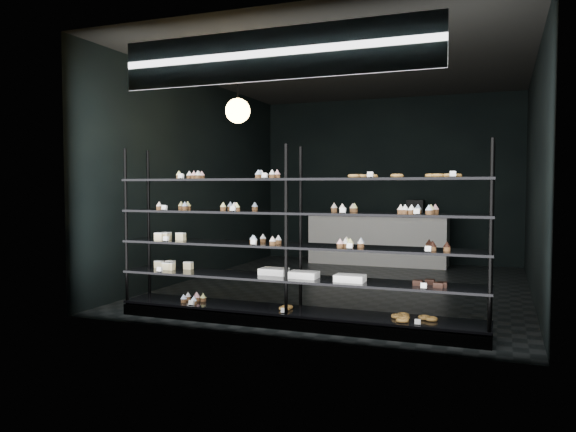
% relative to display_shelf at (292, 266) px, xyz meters
% --- Properties ---
extents(room, '(5.01, 6.01, 3.20)m').
position_rel_display_shelf_xyz_m(room, '(-0.03, 2.45, 0.97)').
color(room, black).
rests_on(room, ground).
extents(display_shelf, '(4.00, 0.50, 1.91)m').
position_rel_display_shelf_xyz_m(display_shelf, '(0.00, 0.00, 0.00)').
color(display_shelf, black).
rests_on(display_shelf, room).
extents(signage, '(3.30, 0.05, 0.50)m').
position_rel_display_shelf_xyz_m(signage, '(-0.03, -0.48, 2.12)').
color(signage, '#0B173B').
rests_on(signage, room).
extents(pendant_lamp, '(0.32, 0.32, 0.89)m').
position_rel_display_shelf_xyz_m(pendant_lamp, '(-1.12, 1.01, 1.82)').
color(pendant_lamp, black).
rests_on(pendant_lamp, room).
extents(service_counter, '(2.68, 0.65, 1.23)m').
position_rel_display_shelf_xyz_m(service_counter, '(-0.11, 4.95, -0.13)').
color(service_counter, silver).
rests_on(service_counter, room).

